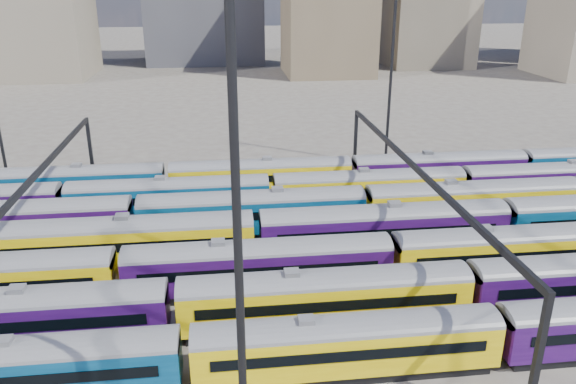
{
  "coord_description": "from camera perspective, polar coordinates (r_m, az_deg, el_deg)",
  "views": [
    {
      "loc": [
        -5.42,
        -41.87,
        22.1
      ],
      "look_at": [
        0.6,
        7.92,
        3.0
      ],
      "focal_mm": 35.0,
      "sensor_mm": 36.0,
      "label": 1
    }
  ],
  "objects": [
    {
      "name": "ground",
      "position": [
        47.66,
        0.43,
        -6.78
      ],
      "size": [
        500.0,
        500.0,
        0.0
      ],
      "primitive_type": "plane",
      "color": "#48413D",
      "rests_on": "ground"
    },
    {
      "name": "rake_0",
      "position": [
        34.0,
        6.01,
        -14.72
      ],
      "size": [
        92.5,
        2.71,
        4.55
      ],
      "color": "black",
      "rests_on": "ground"
    },
    {
      "name": "rake_1",
      "position": [
        40.79,
        17.89,
        -8.87
      ],
      "size": [
        119.36,
        2.91,
        4.9
      ],
      "color": "black",
      "rests_on": "ground"
    },
    {
      "name": "rake_2",
      "position": [
        43.52,
        10.49,
        -6.15
      ],
      "size": [
        120.78,
        2.95,
        4.96
      ],
      "color": "black",
      "rests_on": "ground"
    },
    {
      "name": "rake_3",
      "position": [
        47.97,
        9.7,
        -3.24
      ],
      "size": [
        149.56,
        3.12,
        5.26
      ],
      "color": "black",
      "rests_on": "ground"
    },
    {
      "name": "rake_4",
      "position": [
        55.83,
        18.27,
        -0.6
      ],
      "size": [
        103.74,
        3.04,
        5.12
      ],
      "color": "black",
      "rests_on": "ground"
    },
    {
      "name": "rake_5",
      "position": [
        57.3,
        8.21,
        0.68
      ],
      "size": [
        138.53,
        2.9,
        4.87
      ],
      "color": "black",
      "rests_on": "ground"
    },
    {
      "name": "rake_6",
      "position": [
        60.44,
        -12.23,
        1.49
      ],
      "size": [
        118.67,
        2.9,
        4.87
      ],
      "color": "black",
      "rests_on": "ground"
    },
    {
      "name": "gantry_1",
      "position": [
        46.91,
        -24.56,
        -0.17
      ],
      "size": [
        0.35,
        40.35,
        8.03
      ],
      "color": "black",
      "rests_on": "ground"
    },
    {
      "name": "gantry_2",
      "position": [
        47.18,
        12.59,
        1.39
      ],
      "size": [
        0.35,
        40.35,
        8.03
      ],
      "color": "black",
      "rests_on": "ground"
    },
    {
      "name": "mast_2",
      "position": [
        21.48,
        -5.25,
        -1.5
      ],
      "size": [
        1.4,
        0.5,
        25.6
      ],
      "color": "black",
      "rests_on": "ground"
    },
    {
      "name": "mast_3",
      "position": [
        69.45,
        10.56,
        13.79
      ],
      "size": [
        1.4,
        0.5,
        25.6
      ],
      "color": "black",
      "rests_on": "ground"
    }
  ]
}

